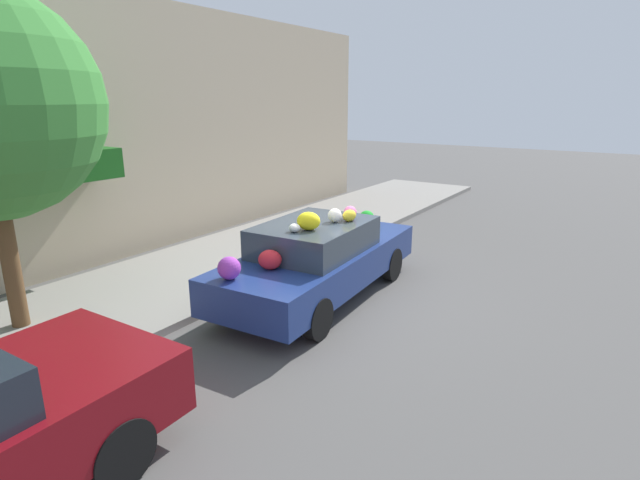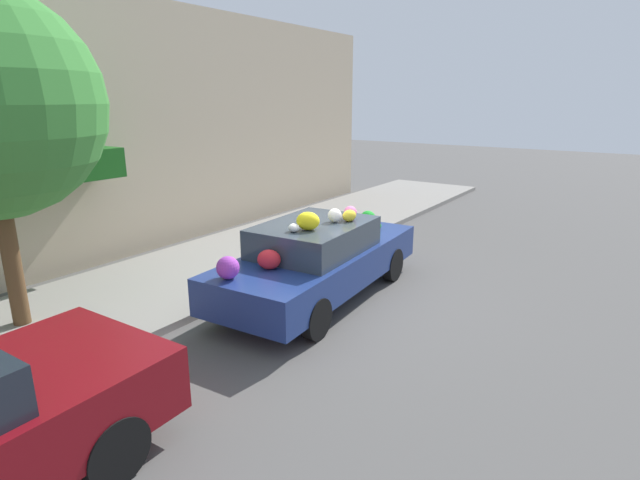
{
  "view_description": "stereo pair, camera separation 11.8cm",
  "coord_description": "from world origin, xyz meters",
  "views": [
    {
      "loc": [
        -6.79,
        -4.44,
        3.34
      ],
      "look_at": [
        0.0,
        0.04,
        1.03
      ],
      "focal_mm": 28.0,
      "sensor_mm": 36.0,
      "label": 1
    },
    {
      "loc": [
        -6.73,
        -4.54,
        3.34
      ],
      "look_at": [
        0.0,
        0.04,
        1.03
      ],
      "focal_mm": 28.0,
      "sensor_mm": 36.0,
      "label": 2
    }
  ],
  "objects": [
    {
      "name": "sidewalk_curb",
      "position": [
        0.0,
        2.7,
        0.06
      ],
      "size": [
        24.0,
        3.2,
        0.12
      ],
      "color": "gray",
      "rests_on": "ground"
    },
    {
      "name": "fire_hydrant",
      "position": [
        2.8,
        1.74,
        0.47
      ],
      "size": [
        0.2,
        0.2,
        0.7
      ],
      "color": "#B2B2B7",
      "rests_on": "sidewalk_curb"
    },
    {
      "name": "ground_plane",
      "position": [
        0.0,
        0.0,
        0.0
      ],
      "size": [
        60.0,
        60.0,
        0.0
      ],
      "primitive_type": "plane",
      "color": "#565451"
    },
    {
      "name": "art_car",
      "position": [
        -0.04,
        0.04,
        0.73
      ],
      "size": [
        4.62,
        1.96,
        1.65
      ],
      "rotation": [
        0.0,
        0.0,
        0.06
      ],
      "color": "navy",
      "rests_on": "ground"
    },
    {
      "name": "building_facade",
      "position": [
        -0.12,
        4.92,
        2.68
      ],
      "size": [
        18.0,
        1.2,
        5.4
      ],
      "color": "#C6B293",
      "rests_on": "ground"
    }
  ]
}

